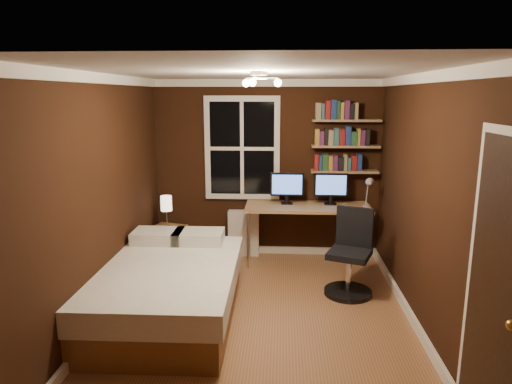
# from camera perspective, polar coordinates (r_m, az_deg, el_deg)

# --- Properties ---
(floor) EXTENTS (4.20, 4.20, 0.00)m
(floor) POSITION_cam_1_polar(r_m,az_deg,el_deg) (4.91, 0.38, -15.80)
(floor) COLOR brown
(floor) RESTS_ON ground
(wall_back) EXTENTS (3.20, 0.04, 2.50)m
(wall_back) POSITION_cam_1_polar(r_m,az_deg,el_deg) (6.52, 1.37, 2.87)
(wall_back) COLOR black
(wall_back) RESTS_ON ground
(wall_left) EXTENTS (0.04, 4.20, 2.50)m
(wall_left) POSITION_cam_1_polar(r_m,az_deg,el_deg) (4.81, -18.98, -1.12)
(wall_left) COLOR black
(wall_left) RESTS_ON ground
(wall_right) EXTENTS (0.04, 4.20, 2.50)m
(wall_right) POSITION_cam_1_polar(r_m,az_deg,el_deg) (4.66, 20.45, -1.65)
(wall_right) COLOR black
(wall_right) RESTS_ON ground
(ceiling) EXTENTS (3.20, 4.20, 0.02)m
(ceiling) POSITION_cam_1_polar(r_m,az_deg,el_deg) (4.34, 0.43, 14.79)
(ceiling) COLOR white
(ceiling) RESTS_ON wall_back
(window) EXTENTS (1.06, 0.06, 1.46)m
(window) POSITION_cam_1_polar(r_m,az_deg,el_deg) (6.46, -1.74, 5.47)
(window) COLOR white
(window) RESTS_ON wall_back
(door) EXTENTS (0.03, 0.82, 2.05)m
(door) POSITION_cam_1_polar(r_m,az_deg,el_deg) (3.35, 27.75, -11.70)
(door) COLOR black
(door) RESTS_ON ground
(door_knob) EXTENTS (0.06, 0.06, 0.06)m
(door_knob) POSITION_cam_1_polar(r_m,az_deg,el_deg) (3.10, 29.31, -14.32)
(door_knob) COLOR #CB8E40
(door_knob) RESTS_ON door
(ceiling_fixture) EXTENTS (0.44, 0.44, 0.18)m
(ceiling_fixture) POSITION_cam_1_polar(r_m,az_deg,el_deg) (4.24, 0.35, 13.50)
(ceiling_fixture) COLOR beige
(ceiling_fixture) RESTS_ON ceiling
(bookshelf_lower) EXTENTS (0.92, 0.22, 0.03)m
(bookshelf_lower) POSITION_cam_1_polar(r_m,az_deg,el_deg) (6.45, 10.97, 2.55)
(bookshelf_lower) COLOR #A57750
(bookshelf_lower) RESTS_ON wall_back
(books_row_lower) EXTENTS (0.60, 0.16, 0.23)m
(books_row_lower) POSITION_cam_1_polar(r_m,az_deg,el_deg) (6.43, 11.02, 3.70)
(books_row_lower) COLOR maroon
(books_row_lower) RESTS_ON bookshelf_lower
(bookshelf_middle) EXTENTS (0.92, 0.22, 0.03)m
(bookshelf_middle) POSITION_cam_1_polar(r_m,az_deg,el_deg) (6.41, 11.10, 5.64)
(bookshelf_middle) COLOR #A57750
(bookshelf_middle) RESTS_ON wall_back
(books_row_middle) EXTENTS (0.66, 0.16, 0.23)m
(books_row_middle) POSITION_cam_1_polar(r_m,az_deg,el_deg) (6.39, 11.15, 6.80)
(books_row_middle) COLOR navy
(books_row_middle) RESTS_ON bookshelf_middle
(bookshelf_upper) EXTENTS (0.92, 0.22, 0.03)m
(bookshelf_upper) POSITION_cam_1_polar(r_m,az_deg,el_deg) (6.38, 11.23, 8.77)
(bookshelf_upper) COLOR #A57750
(bookshelf_upper) RESTS_ON wall_back
(books_row_upper) EXTENTS (0.54, 0.16, 0.23)m
(books_row_upper) POSITION_cam_1_polar(r_m,az_deg,el_deg) (6.37, 11.28, 9.93)
(books_row_upper) COLOR #23512B
(books_row_upper) RESTS_ON bookshelf_upper
(bed) EXTENTS (1.53, 2.10, 0.71)m
(bed) POSITION_cam_1_polar(r_m,az_deg,el_deg) (4.97, -11.43, -11.82)
(bed) COLOR brown
(bed) RESTS_ON ground
(nightstand) EXTENTS (0.51, 0.51, 0.52)m
(nightstand) POSITION_cam_1_polar(r_m,az_deg,el_deg) (6.43, -10.94, -6.57)
(nightstand) COLOR brown
(nightstand) RESTS_ON ground
(bedside_lamp) EXTENTS (0.15, 0.15, 0.44)m
(bedside_lamp) POSITION_cam_1_polar(r_m,az_deg,el_deg) (6.30, -11.11, -2.44)
(bedside_lamp) COLOR white
(bedside_lamp) RESTS_ON nightstand
(radiator) EXTENTS (0.44, 0.15, 0.66)m
(radiator) POSITION_cam_1_polar(r_m,az_deg,el_deg) (6.64, -1.56, -5.13)
(radiator) COLOR silver
(radiator) RESTS_ON ground
(desk) EXTENTS (1.70, 0.64, 0.81)m
(desk) POSITION_cam_1_polar(r_m,az_deg,el_deg) (6.30, 6.46, -2.22)
(desk) COLOR #A57750
(desk) RESTS_ON ground
(monitor_left) EXTENTS (0.46, 0.12, 0.44)m
(monitor_left) POSITION_cam_1_polar(r_m,az_deg,el_deg) (6.31, 3.89, 0.45)
(monitor_left) COLOR black
(monitor_left) RESTS_ON desk
(monitor_right) EXTENTS (0.46, 0.12, 0.44)m
(monitor_right) POSITION_cam_1_polar(r_m,az_deg,el_deg) (6.34, 9.33, 0.38)
(monitor_right) COLOR black
(monitor_right) RESTS_ON desk
(desk_lamp) EXTENTS (0.14, 0.32, 0.44)m
(desk_lamp) POSITION_cam_1_polar(r_m,az_deg,el_deg) (6.24, 13.84, 0.02)
(desk_lamp) COLOR silver
(desk_lamp) RESTS_ON desk
(office_chair) EXTENTS (0.59, 0.59, 1.01)m
(office_chair) POSITION_cam_1_polar(r_m,az_deg,el_deg) (5.49, 11.68, -8.54)
(office_chair) COLOR black
(office_chair) RESTS_ON ground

